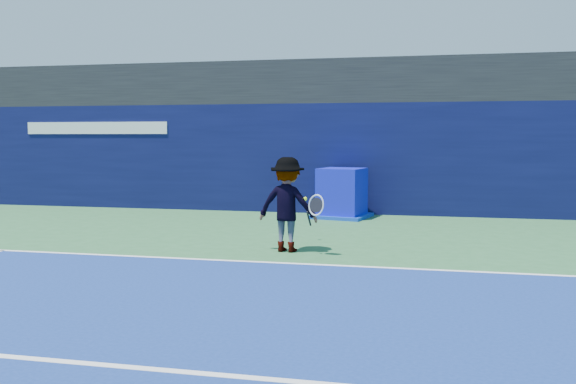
{
  "coord_description": "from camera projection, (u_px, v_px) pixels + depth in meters",
  "views": [
    {
      "loc": [
        2.75,
        -7.22,
        2.11
      ],
      "look_at": [
        -0.09,
        5.2,
        1.0
      ],
      "focal_mm": 40.0,
      "sensor_mm": 36.0,
      "label": 1
    }
  ],
  "objects": [
    {
      "name": "ground",
      "position": [
        200.0,
        310.0,
        7.81
      ],
      "size": [
        80.0,
        80.0,
        0.0
      ],
      "primitive_type": "plane",
      "color": "#2C6236",
      "rests_on": "ground"
    },
    {
      "name": "baseline",
      "position": [
        264.0,
        262.0,
        10.72
      ],
      "size": [
        24.0,
        0.1,
        0.01
      ],
      "primitive_type": "cube",
      "color": "white",
      "rests_on": "ground"
    },
    {
      "name": "service_line",
      "position": [
        123.0,
        367.0,
        5.87
      ],
      "size": [
        24.0,
        0.1,
        0.01
      ],
      "primitive_type": "cube",
      "color": "white",
      "rests_on": "ground"
    },
    {
      "name": "stadium_band",
      "position": [
        339.0,
        85.0,
        18.66
      ],
      "size": [
        36.0,
        3.0,
        1.2
      ],
      "primitive_type": "cube",
      "color": "black",
      "rests_on": "back_wall_assembly"
    },
    {
      "name": "back_wall_assembly",
      "position": [
        333.0,
        158.0,
        17.87
      ],
      "size": [
        36.0,
        1.03,
        3.0
      ],
      "color": "#090C36",
      "rests_on": "ground"
    },
    {
      "name": "equipment_cart",
      "position": [
        342.0,
        195.0,
        16.64
      ],
      "size": [
        1.58,
        1.58,
        1.28
      ],
      "color": "#0D10BB",
      "rests_on": "ground"
    },
    {
      "name": "tennis_player",
      "position": [
        287.0,
        204.0,
        11.72
      ],
      "size": [
        1.34,
        0.77,
        1.73
      ],
      "color": "white",
      "rests_on": "ground"
    },
    {
      "name": "tennis_ball",
      "position": [
        305.0,
        199.0,
        12.88
      ],
      "size": [
        0.07,
        0.07,
        0.07
      ],
      "color": "#C2EB1A",
      "rests_on": "ground"
    }
  ]
}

